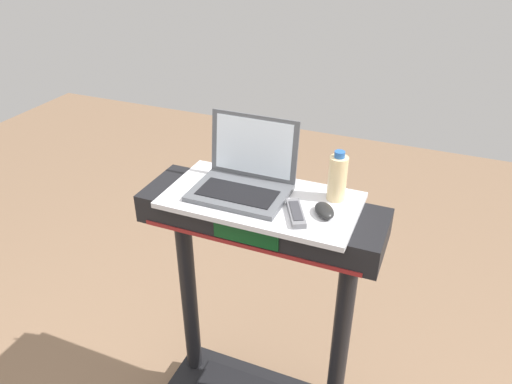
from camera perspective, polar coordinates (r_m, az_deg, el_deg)
name	(u,v)px	position (r m, az deg, el deg)	size (l,w,h in m)	color
desk_board	(261,200)	(1.74, 0.63, -0.94)	(0.69, 0.36, 0.02)	silver
laptop	(244,177)	(1.76, -1.39, 1.73)	(0.34, 0.27, 0.25)	#515459
computer_mouse	(324,210)	(1.65, 7.99, -2.15)	(0.06, 0.10, 0.03)	black
water_bottle	(337,178)	(1.71, 9.50, 1.68)	(0.07, 0.07, 0.19)	beige
tv_remote	(296,213)	(1.64, 4.69, -2.49)	(0.11, 0.16, 0.02)	slate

